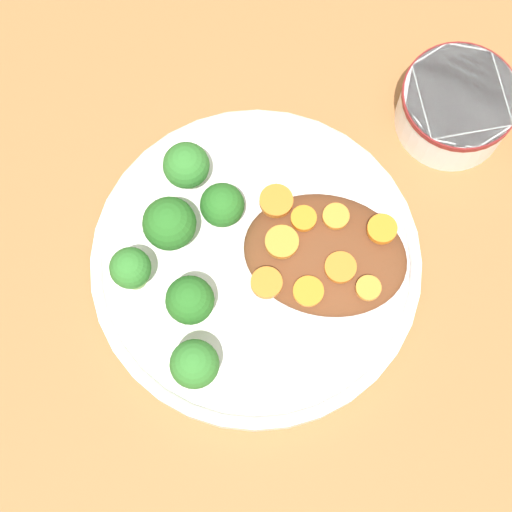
# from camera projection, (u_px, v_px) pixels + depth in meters

# --- Properties ---
(ground_plane) EXTENTS (4.00, 4.00, 0.00)m
(ground_plane) POSITION_uv_depth(u_px,v_px,m) (256.00, 267.00, 0.71)
(ground_plane) COLOR #9E6638
(plate) EXTENTS (0.27, 0.27, 0.02)m
(plate) POSITION_uv_depth(u_px,v_px,m) (256.00, 263.00, 0.70)
(plate) COLOR white
(plate) RESTS_ON ground_plane
(dip_bowl) EXTENTS (0.10, 0.10, 0.05)m
(dip_bowl) POSITION_uv_depth(u_px,v_px,m) (456.00, 106.00, 0.72)
(dip_bowl) COLOR white
(dip_bowl) RESTS_ON ground_plane
(stew_mound) EXTENTS (0.13, 0.10, 0.03)m
(stew_mound) POSITION_uv_depth(u_px,v_px,m) (325.00, 254.00, 0.68)
(stew_mound) COLOR brown
(stew_mound) RESTS_ON plate
(broccoli_floret_0) EXTENTS (0.04, 0.04, 0.06)m
(broccoli_floret_0) POSITION_uv_depth(u_px,v_px,m) (170.00, 224.00, 0.66)
(broccoli_floret_0) COLOR #7FA85B
(broccoli_floret_0) RESTS_ON plate
(broccoli_floret_1) EXTENTS (0.04, 0.04, 0.05)m
(broccoli_floret_1) POSITION_uv_depth(u_px,v_px,m) (190.00, 301.00, 0.65)
(broccoli_floret_1) COLOR #7FA85B
(broccoli_floret_1) RESTS_ON plate
(broccoli_floret_2) EXTENTS (0.04, 0.04, 0.05)m
(broccoli_floret_2) POSITION_uv_depth(u_px,v_px,m) (186.00, 166.00, 0.68)
(broccoli_floret_2) COLOR #7FA85B
(broccoli_floret_2) RESTS_ON plate
(broccoli_floret_3) EXTENTS (0.04, 0.04, 0.05)m
(broccoli_floret_3) POSITION_uv_depth(u_px,v_px,m) (222.00, 206.00, 0.67)
(broccoli_floret_3) COLOR #759E51
(broccoli_floret_3) RESTS_ON plate
(broccoli_floret_4) EXTENTS (0.03, 0.03, 0.05)m
(broccoli_floret_4) POSITION_uv_depth(u_px,v_px,m) (131.00, 269.00, 0.66)
(broccoli_floret_4) COLOR #759E51
(broccoli_floret_4) RESTS_ON plate
(broccoli_floret_5) EXTENTS (0.04, 0.04, 0.05)m
(broccoli_floret_5) POSITION_uv_depth(u_px,v_px,m) (195.00, 364.00, 0.64)
(broccoli_floret_5) COLOR #7FA85B
(broccoli_floret_5) RESTS_ON plate
(carrot_slice_0) EXTENTS (0.03, 0.03, 0.01)m
(carrot_slice_0) POSITION_uv_depth(u_px,v_px,m) (282.00, 242.00, 0.66)
(carrot_slice_0) COLOR orange
(carrot_slice_0) RESTS_ON stew_mound
(carrot_slice_1) EXTENTS (0.02, 0.02, 0.01)m
(carrot_slice_1) POSITION_uv_depth(u_px,v_px,m) (382.00, 229.00, 0.67)
(carrot_slice_1) COLOR orange
(carrot_slice_1) RESTS_ON stew_mound
(carrot_slice_2) EXTENTS (0.02, 0.02, 0.00)m
(carrot_slice_2) POSITION_uv_depth(u_px,v_px,m) (336.00, 216.00, 0.67)
(carrot_slice_2) COLOR orange
(carrot_slice_2) RESTS_ON stew_mound
(carrot_slice_3) EXTENTS (0.02, 0.02, 0.01)m
(carrot_slice_3) POSITION_uv_depth(u_px,v_px,m) (340.00, 272.00, 0.66)
(carrot_slice_3) COLOR orange
(carrot_slice_3) RESTS_ON stew_mound
(carrot_slice_4) EXTENTS (0.02, 0.02, 0.00)m
(carrot_slice_4) POSITION_uv_depth(u_px,v_px,m) (368.00, 288.00, 0.65)
(carrot_slice_4) COLOR orange
(carrot_slice_4) RESTS_ON stew_mound
(carrot_slice_5) EXTENTS (0.02, 0.02, 0.01)m
(carrot_slice_5) POSITION_uv_depth(u_px,v_px,m) (267.00, 283.00, 0.65)
(carrot_slice_5) COLOR orange
(carrot_slice_5) RESTS_ON stew_mound
(carrot_slice_6) EXTENTS (0.03, 0.03, 0.01)m
(carrot_slice_6) POSITION_uv_depth(u_px,v_px,m) (276.00, 201.00, 0.67)
(carrot_slice_6) COLOR orange
(carrot_slice_6) RESTS_ON stew_mound
(carrot_slice_7) EXTENTS (0.02, 0.02, 0.01)m
(carrot_slice_7) POSITION_uv_depth(u_px,v_px,m) (304.00, 219.00, 0.67)
(carrot_slice_7) COLOR orange
(carrot_slice_7) RESTS_ON stew_mound
(carrot_slice_8) EXTENTS (0.02, 0.02, 0.00)m
(carrot_slice_8) POSITION_uv_depth(u_px,v_px,m) (308.00, 291.00, 0.65)
(carrot_slice_8) COLOR orange
(carrot_slice_8) RESTS_ON stew_mound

